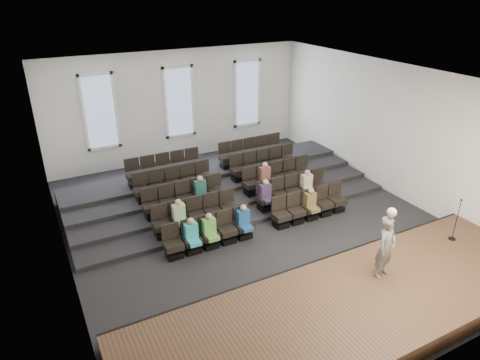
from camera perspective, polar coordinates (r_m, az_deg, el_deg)
name	(u,v)px	position (r m, az deg, el deg)	size (l,w,h in m)	color
ground	(254,224)	(14.92, 1.86, -5.83)	(14.00, 14.00, 0.00)	black
ceiling	(256,78)	(13.09, 2.17, 13.38)	(12.00, 14.00, 0.02)	white
wall_back	(179,106)	(19.91, -8.16, 9.75)	(12.00, 0.04, 5.00)	silver
wall_front	(436,278)	(9.16, 24.69, -11.74)	(12.00, 0.04, 5.00)	silver
wall_left	(56,196)	(12.25, -23.32, -1.99)	(0.04, 14.00, 5.00)	silver
wall_right	(392,130)	(17.43, 19.59, 6.36)	(0.04, 14.00, 5.00)	silver
stage	(354,308)	(11.47, 15.02, -16.15)	(11.80, 3.60, 0.50)	#513523
stage_lip	(312,269)	(12.49, 9.56, -11.69)	(11.80, 0.06, 0.52)	black
risers	(216,184)	(17.33, -3.29, -0.51)	(11.80, 4.80, 0.60)	black
seating_rows	(234,189)	(15.79, -0.85, -1.17)	(6.80, 4.70, 1.67)	black
windows	(179,102)	(19.79, -8.12, 10.26)	(8.44, 0.10, 3.24)	white
audience	(244,202)	(14.58, 0.52, -3.01)	(5.45, 2.64, 1.10)	#62AA44
speaker	(386,247)	(11.84, 18.87, -8.47)	(0.64, 0.42, 1.75)	#63615E
mic_stand	(455,227)	(14.48, 26.71, -5.67)	(0.23, 0.23, 1.37)	black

